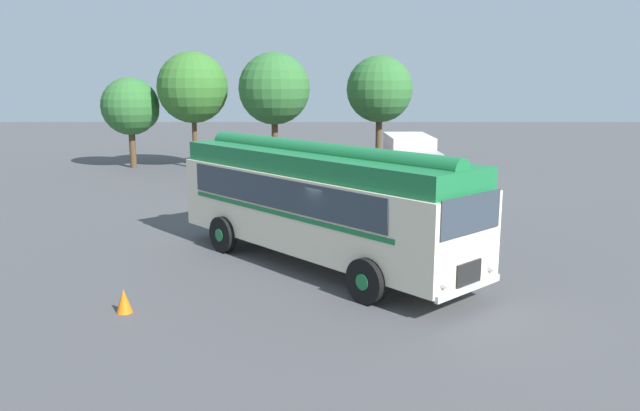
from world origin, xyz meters
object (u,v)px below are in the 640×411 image
Objects in this scene: vintage_bus at (320,199)px; traffic_cone at (125,301)px; car_near_left at (240,171)px; car_mid_left at (295,169)px; box_van at (412,160)px; car_mid_right at (355,169)px.

traffic_cone is at bearing -139.58° from vintage_bus.
car_near_left is 2.72m from car_mid_left.
vintage_bus is 1.57× the size of box_van.
traffic_cone is (-3.14, -16.89, -0.57)m from car_mid_left.
box_van reaches higher than traffic_cone.
vintage_bus is 13.40m from car_mid_right.
car_near_left is 7.85× the size of traffic_cone.
vintage_bus reaches higher than car_mid_left.
car_mid_left reaches higher than traffic_cone.
traffic_cone is at bearing -91.83° from car_near_left.
vintage_bus reaches higher than box_van.
car_mid_right is 7.74× the size of traffic_cone.
vintage_bus is 13.26m from box_van.
car_mid_left is (-1.26, 13.14, -1.05)m from vintage_bus.
box_van is (4.36, 12.51, -0.53)m from vintage_bus.
vintage_bus is 6.00m from traffic_cone.
car_mid_right reaches higher than traffic_cone.
box_van is at bearing -6.41° from car_mid_left.
car_mid_right is (2.96, 0.11, 0.00)m from car_mid_left.
vintage_bus reaches higher than car_mid_right.
box_van reaches higher than car_near_left.
car_mid_right is (1.70, 13.25, -1.05)m from vintage_bus.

